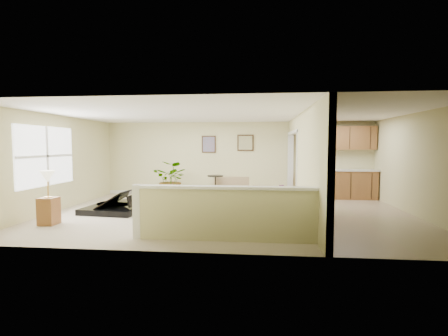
# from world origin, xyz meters

# --- Properties ---
(floor) EXTENTS (9.00, 9.00, 0.00)m
(floor) POSITION_xyz_m (0.00, 0.00, 0.00)
(floor) COLOR #C1B296
(floor) RESTS_ON ground
(back_wall) EXTENTS (9.00, 0.04, 2.50)m
(back_wall) POSITION_xyz_m (0.00, 3.00, 1.25)
(back_wall) COLOR #CCC58B
(back_wall) RESTS_ON floor
(front_wall) EXTENTS (9.00, 0.04, 2.50)m
(front_wall) POSITION_xyz_m (0.00, -3.00, 1.25)
(front_wall) COLOR #CCC58B
(front_wall) RESTS_ON floor
(left_wall) EXTENTS (0.04, 6.00, 2.50)m
(left_wall) POSITION_xyz_m (-4.50, 0.00, 1.25)
(left_wall) COLOR #CCC58B
(left_wall) RESTS_ON floor
(right_wall) EXTENTS (0.04, 6.00, 2.50)m
(right_wall) POSITION_xyz_m (4.50, 0.00, 1.25)
(right_wall) COLOR #CCC58B
(right_wall) RESTS_ON floor
(ceiling) EXTENTS (9.00, 6.00, 0.04)m
(ceiling) POSITION_xyz_m (0.00, 0.00, 2.50)
(ceiling) COLOR white
(ceiling) RESTS_ON back_wall
(kitchen_vinyl) EXTENTS (2.70, 6.00, 0.01)m
(kitchen_vinyl) POSITION_xyz_m (3.15, 0.00, 0.00)
(kitchen_vinyl) COLOR gray
(kitchen_vinyl) RESTS_ON floor
(interior_partition) EXTENTS (0.18, 5.99, 2.50)m
(interior_partition) POSITION_xyz_m (1.80, 0.25, 1.22)
(interior_partition) COLOR #CCC58B
(interior_partition) RESTS_ON floor
(pony_half_wall) EXTENTS (3.42, 0.22, 1.00)m
(pony_half_wall) POSITION_xyz_m (0.08, -2.30, 0.52)
(pony_half_wall) COLOR #CCC58B
(pony_half_wall) RESTS_ON floor
(left_window) EXTENTS (0.05, 2.15, 1.45)m
(left_window) POSITION_xyz_m (-4.49, -0.50, 1.45)
(left_window) COLOR white
(left_window) RESTS_ON left_wall
(wall_art_left) EXTENTS (0.48, 0.04, 0.58)m
(wall_art_left) POSITION_xyz_m (-0.95, 2.97, 1.75)
(wall_art_left) COLOR #3A2715
(wall_art_left) RESTS_ON back_wall
(wall_mirror) EXTENTS (0.55, 0.04, 0.55)m
(wall_mirror) POSITION_xyz_m (0.30, 2.97, 1.80)
(wall_mirror) COLOR #3A2715
(wall_mirror) RESTS_ON back_wall
(kitchen_cabinets) EXTENTS (2.36, 0.65, 2.33)m
(kitchen_cabinets) POSITION_xyz_m (3.19, 2.73, 0.87)
(kitchen_cabinets) COLOR brown
(kitchen_cabinets) RESTS_ON floor
(piano) EXTENTS (1.73, 1.79, 1.33)m
(piano) POSITION_xyz_m (-3.00, 0.06, 0.55)
(piano) COLOR black
(piano) RESTS_ON floor
(piano_bench) EXTENTS (0.53, 0.90, 0.57)m
(piano_bench) POSITION_xyz_m (-1.67, -0.36, 0.28)
(piano_bench) COLOR black
(piano_bench) RESTS_ON floor
(loveseat) EXTENTS (1.74, 1.28, 0.85)m
(loveseat) POSITION_xyz_m (0.08, 2.70, 0.32)
(loveseat) COLOR tan
(loveseat) RESTS_ON floor
(accent_table) EXTENTS (0.51, 0.51, 0.74)m
(accent_table) POSITION_xyz_m (-0.65, 2.35, 0.48)
(accent_table) COLOR black
(accent_table) RESTS_ON floor
(palm_plant) EXTENTS (1.26, 1.14, 1.21)m
(palm_plant) POSITION_xyz_m (-2.05, 2.20, 0.59)
(palm_plant) COLOR black
(palm_plant) RESTS_ON floor
(small_plant) EXTENTS (0.34, 0.34, 0.48)m
(small_plant) POSITION_xyz_m (1.45, 2.20, 0.20)
(small_plant) COLOR black
(small_plant) RESTS_ON floor
(lamp_stand) EXTENTS (0.35, 0.35, 1.17)m
(lamp_stand) POSITION_xyz_m (-3.79, -1.49, 0.50)
(lamp_stand) COLOR brown
(lamp_stand) RESTS_ON floor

